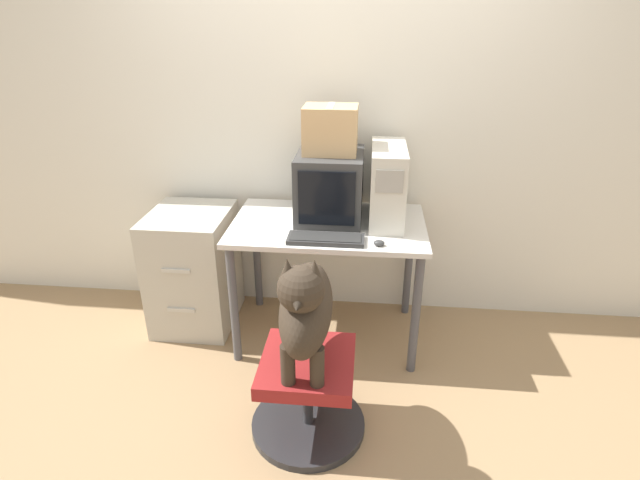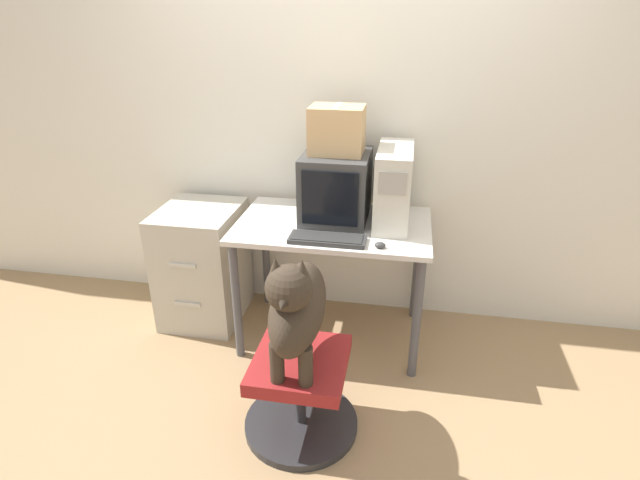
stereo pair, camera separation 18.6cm
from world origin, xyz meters
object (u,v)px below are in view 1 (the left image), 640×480
object	(u,v)px
keyboard	(326,239)
cardboard_box	(331,130)
pc_tower	(387,184)
crt_monitor	(330,186)
dog	(306,307)
filing_cabinet	(194,269)
office_chair	(308,394)

from	to	relation	value
keyboard	cardboard_box	bearing A→B (deg)	91.07
pc_tower	cardboard_box	size ratio (longest dim) A/B	1.69
crt_monitor	keyboard	size ratio (longest dim) A/B	1.12
dog	filing_cabinet	world-z (taller)	dog
crt_monitor	filing_cabinet	size ratio (longest dim) A/B	0.60
crt_monitor	dog	distance (m)	0.98
dog	cardboard_box	xyz separation A→B (m)	(0.03, 0.95, 0.57)
office_chair	filing_cabinet	bearing A→B (deg)	133.77
pc_tower	dog	distance (m)	1.03
filing_cabinet	cardboard_box	distance (m)	1.27
keyboard	office_chair	distance (m)	0.80
crt_monitor	pc_tower	bearing A→B (deg)	-2.43
pc_tower	keyboard	distance (m)	0.51
pc_tower	filing_cabinet	world-z (taller)	pc_tower
office_chair	filing_cabinet	xyz separation A→B (m)	(-0.85, 0.89, 0.17)
filing_cabinet	office_chair	bearing A→B (deg)	-46.23
office_chair	keyboard	bearing A→B (deg)	86.36
office_chair	cardboard_box	bearing A→B (deg)	88.20
keyboard	crt_monitor	bearing A→B (deg)	91.08
keyboard	filing_cabinet	bearing A→B (deg)	159.23
keyboard	dog	xyz separation A→B (m)	(-0.04, -0.59, -0.06)
cardboard_box	crt_monitor	bearing A→B (deg)	-90.00
crt_monitor	filing_cabinet	world-z (taller)	crt_monitor
pc_tower	dog	world-z (taller)	pc_tower
dog	filing_cabinet	xyz separation A→B (m)	(-0.85, 0.93, -0.35)
keyboard	filing_cabinet	world-z (taller)	keyboard
crt_monitor	dog	xyz separation A→B (m)	(-0.03, -0.94, -0.24)
pc_tower	cardboard_box	world-z (taller)	cardboard_box
office_chair	cardboard_box	distance (m)	1.42
dog	keyboard	bearing A→B (deg)	86.61
dog	filing_cabinet	distance (m)	1.31
office_chair	pc_tower	bearing A→B (deg)	67.99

